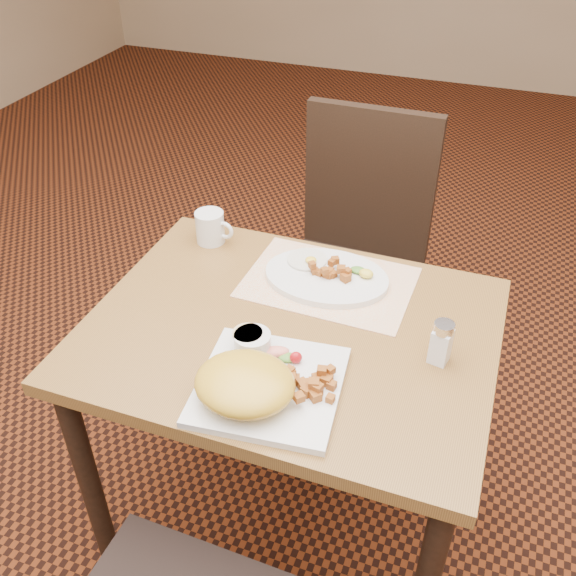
# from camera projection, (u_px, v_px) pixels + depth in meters

# --- Properties ---
(ground) EXTENTS (8.00, 8.00, 0.00)m
(ground) POSITION_uv_depth(u_px,v_px,m) (289.00, 522.00, 1.88)
(ground) COLOR black
(ground) RESTS_ON ground
(table) EXTENTS (0.90, 0.70, 0.75)m
(table) POSITION_uv_depth(u_px,v_px,m) (290.00, 362.00, 1.49)
(table) COLOR brown
(table) RESTS_ON ground
(chair_far) EXTENTS (0.43, 0.44, 0.97)m
(chair_far) POSITION_uv_depth(u_px,v_px,m) (356.00, 249.00, 2.07)
(chair_far) COLOR black
(chair_far) RESTS_ON ground
(placemat) EXTENTS (0.41, 0.29, 0.00)m
(placemat) POSITION_uv_depth(u_px,v_px,m) (329.00, 282.00, 1.56)
(placemat) COLOR white
(placemat) RESTS_ON table
(plate_square) EXTENTS (0.31, 0.31, 0.02)m
(plate_square) POSITION_uv_depth(u_px,v_px,m) (270.00, 386.00, 1.27)
(plate_square) COLOR silver
(plate_square) RESTS_ON table
(plate_oval) EXTENTS (0.31, 0.23, 0.02)m
(plate_oval) POSITION_uv_depth(u_px,v_px,m) (326.00, 277.00, 1.56)
(plate_oval) COLOR silver
(plate_oval) RESTS_ON placemat
(hollandaise_mound) EXTENTS (0.20, 0.18, 0.07)m
(hollandaise_mound) POSITION_uv_depth(u_px,v_px,m) (244.00, 384.00, 1.22)
(hollandaise_mound) COLOR gold
(hollandaise_mound) RESTS_ON plate_square
(ramekin) EXTENTS (0.08, 0.08, 0.04)m
(ramekin) POSITION_uv_depth(u_px,v_px,m) (252.00, 342.00, 1.33)
(ramekin) COLOR silver
(ramekin) RESTS_ON plate_square
(garnish_sq) EXTENTS (0.10, 0.05, 0.03)m
(garnish_sq) POSITION_uv_depth(u_px,v_px,m) (282.00, 354.00, 1.32)
(garnish_sq) COLOR #387223
(garnish_sq) RESTS_ON plate_square
(fried_egg) EXTENTS (0.10, 0.10, 0.02)m
(fried_egg) POSITION_uv_depth(u_px,v_px,m) (308.00, 260.00, 1.60)
(fried_egg) COLOR white
(fried_egg) RESTS_ON plate_oval
(garnish_ov) EXTENTS (0.06, 0.04, 0.02)m
(garnish_ov) POSITION_uv_depth(u_px,v_px,m) (363.00, 272.00, 1.55)
(garnish_ov) COLOR #387223
(garnish_ov) RESTS_ON plate_oval
(salt_shaker) EXTENTS (0.05, 0.05, 0.10)m
(salt_shaker) POSITION_uv_depth(u_px,v_px,m) (441.00, 342.00, 1.31)
(salt_shaker) COLOR white
(salt_shaker) RESTS_ON table
(coffee_mug) EXTENTS (0.11, 0.08, 0.09)m
(coffee_mug) POSITION_uv_depth(u_px,v_px,m) (211.00, 227.00, 1.69)
(coffee_mug) COLOR silver
(coffee_mug) RESTS_ON table
(home_fries_sq) EXTENTS (0.12, 0.12, 0.03)m
(home_fries_sq) POSITION_uv_depth(u_px,v_px,m) (311.00, 383.00, 1.25)
(home_fries_sq) COLOR #A7591B
(home_fries_sq) RESTS_ON plate_square
(home_fries_ov) EXTENTS (0.11, 0.07, 0.03)m
(home_fries_ov) POSITION_uv_depth(u_px,v_px,m) (333.00, 271.00, 1.55)
(home_fries_ov) COLOR #A7591B
(home_fries_ov) RESTS_ON plate_oval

